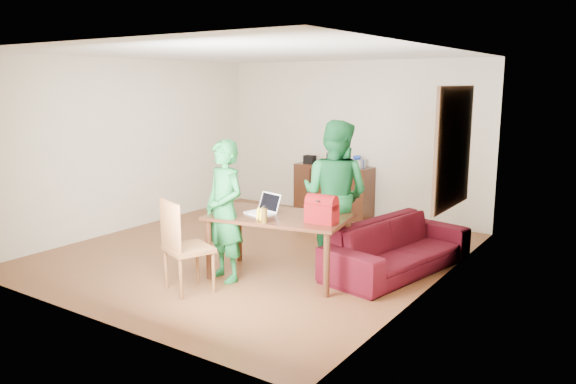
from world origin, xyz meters
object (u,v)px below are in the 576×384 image
Objects in this scene: person_near at (225,211)px; chair at (188,265)px; person_far at (335,195)px; bottle at (264,215)px; red_bag at (322,212)px; laptop at (260,210)px; table at (279,223)px; sofa at (398,246)px.

chair is at bearing -85.06° from person_near.
person_far is (0.93, 1.70, 0.63)m from chair.
chair is 1.03m from bottle.
person_far is at bearing 106.49° from red_bag.
laptop reaches higher than bottle.
red_bag is (1.10, 0.38, 0.06)m from person_near.
chair is 2.04m from person_far.
laptop is at bearing 88.94° from chair.
person_near is 0.90× the size of person_far.
table is 9.03× the size of bottle.
table is 1.06× the size of person_near.
sofa is at bearing 71.17° from chair.
person_far reaches higher than red_bag.
red_bag is at bearing 59.01° from chair.
table is 0.83× the size of sofa.
red_bag is at bearing 166.81° from sofa.
chair is at bearing -132.35° from table.
chair is 0.57× the size of person_far.
table reaches higher than sofa.
bottle is at bearing -147.45° from red_bag.
red_bag is 1.31m from sofa.
red_bag is (0.27, -0.78, -0.04)m from person_far.
person_near is 0.43m from laptop.
table is at bearing 61.69° from person_far.
chair reaches higher than bottle.
sofa is (0.76, 0.28, -0.62)m from person_far.
sofa is (1.59, 1.44, -0.53)m from person_near.
laptop is (-0.57, -0.83, -0.12)m from person_far.
table is 0.66m from person_near.
person_near is at bearing 143.61° from sofa.
person_near reaches higher than red_bag.
person_far is 0.87× the size of sofa.
chair is 1.62m from red_bag.
sofa is (1.10, 1.03, -0.36)m from table.
laptop reaches higher than sofa.
bottle is (0.67, 0.55, 0.56)m from chair.
person_near is at bearing -179.27° from bottle.
chair reaches higher than laptop.
laptop is 0.18× the size of sofa.
laptop is at bearing 141.37° from sofa.
chair is at bearing 151.01° from sofa.
bottle is at bearing 156.12° from sofa.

